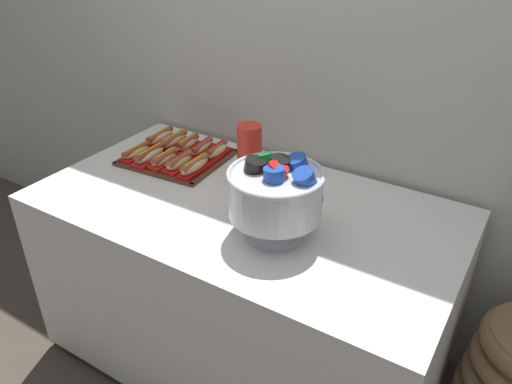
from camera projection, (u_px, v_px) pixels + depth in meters
ground_plane at (246, 355)px, 2.22m from camera, size 10.00×10.00×0.00m
back_wall at (312, 35)px, 1.94m from camera, size 6.00×0.10×2.60m
buffet_table at (245, 282)px, 2.02m from camera, size 1.56×0.85×0.79m
serving_tray at (177, 158)px, 2.15m from camera, size 0.43×0.39×0.01m
hot_dog_0 at (136, 152)px, 2.13m from camera, size 0.07×0.16×0.06m
hot_dog_1 at (150, 155)px, 2.10m from camera, size 0.08×0.19×0.06m
hot_dog_2 at (165, 159)px, 2.07m from camera, size 0.06×0.16×0.06m
hot_dog_3 at (180, 162)px, 2.04m from camera, size 0.07×0.16×0.07m
hot_dog_4 at (195, 166)px, 2.01m from camera, size 0.06×0.18×0.06m
hot_dog_5 at (160, 138)px, 2.25m from camera, size 0.07×0.19×0.06m
hot_dog_6 at (174, 141)px, 2.22m from camera, size 0.07×0.19×0.06m
hot_dog_7 at (188, 144)px, 2.19m from camera, size 0.08×0.16×0.06m
hot_dog_8 at (202, 148)px, 2.16m from camera, size 0.08×0.17×0.06m
hot_dog_9 at (217, 151)px, 2.13m from camera, size 0.08×0.17×0.06m
punch_bowl at (276, 192)px, 1.57m from camera, size 0.31×0.31×0.28m
cup_stack at (250, 156)px, 1.89m from camera, size 0.09×0.09×0.25m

